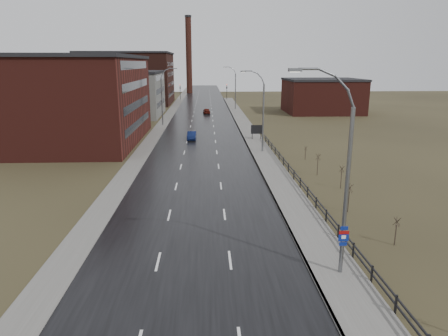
{
  "coord_description": "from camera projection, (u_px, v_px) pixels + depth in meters",
  "views": [
    {
      "loc": [
        0.89,
        -19.22,
        12.32
      ],
      "look_at": [
        2.44,
        16.03,
        3.0
      ],
      "focal_mm": 32.0,
      "sensor_mm": 36.0,
      "label": 1
    }
  ],
  "objects": [
    {
      "name": "warehouse_far",
      "position": [
        129.0,
        78.0,
        123.03
      ],
      "size": [
        26.52,
        24.48,
        15.5
      ],
      "color": "#331611",
      "rests_on": "ground"
    },
    {
      "name": "warehouse_mid",
      "position": [
        127.0,
        93.0,
        94.91
      ],
      "size": [
        16.32,
        20.4,
        10.5
      ],
      "color": "slate",
      "rests_on": "ground"
    },
    {
      "name": "streetlight_main",
      "position": [
        342.0,
        178.0,
        22.42
      ],
      "size": [
        3.91,
        0.29,
        12.11
      ],
      "color": "slate",
      "rests_on": "ground"
    },
    {
      "name": "smokestack",
      "position": [
        189.0,
        55.0,
        162.35
      ],
      "size": [
        2.7,
        2.7,
        30.7
      ],
      "color": "#331611",
      "rests_on": "ground"
    },
    {
      "name": "shrub_b",
      "position": [
        396.0,
        231.0,
        27.57
      ],
      "size": [
        0.49,
        0.52,
        2.06
      ],
      "color": "#382D23",
      "rests_on": "ground"
    },
    {
      "name": "building_right",
      "position": [
        322.0,
        96.0,
        101.09
      ],
      "size": [
        18.36,
        16.32,
        8.5
      ],
      "color": "#471914",
      "rests_on": "ground"
    },
    {
      "name": "curb_right",
      "position": [
        251.0,
        153.0,
        55.76
      ],
      "size": [
        0.16,
        180.0,
        0.18
      ],
      "primitive_type": "cube",
      "color": "slate",
      "rests_on": "ground"
    },
    {
      "name": "road",
      "position": [
        202.0,
        126.0,
        79.62
      ],
      "size": [
        14.0,
        300.0,
        0.06
      ],
      "primitive_type": "cube",
      "color": "black",
      "rests_on": "ground"
    },
    {
      "name": "ground",
      "position": [
        192.0,
        297.0,
        21.68
      ],
      "size": [
        320.0,
        320.0,
        0.0
      ],
      "primitive_type": "plane",
      "color": "#2D2819",
      "rests_on": "ground"
    },
    {
      "name": "shrub_c",
      "position": [
        349.0,
        197.0,
        33.65
      ],
      "size": [
        0.6,
        0.63,
        2.54
      ],
      "color": "#382D23",
      "rests_on": "ground"
    },
    {
      "name": "billboard",
      "position": [
        257.0,
        130.0,
        65.31
      ],
      "size": [
        1.9,
        0.17,
        2.5
      ],
      "color": "black",
      "rests_on": "ground"
    },
    {
      "name": "car_far",
      "position": [
        207.0,
        111.0,
        99.02
      ],
      "size": [
        1.88,
        4.2,
        1.4
      ],
      "primitive_type": "imported",
      "rotation": [
        0.0,
        0.0,
        3.2
      ],
      "color": "#4A130C",
      "rests_on": "ground"
    },
    {
      "name": "shrub_e",
      "position": [
        318.0,
        164.0,
        44.89
      ],
      "size": [
        0.58,
        0.61,
        2.46
      ],
      "color": "#382D23",
      "rests_on": "ground"
    },
    {
      "name": "car_near",
      "position": [
        192.0,
        136.0,
        65.75
      ],
      "size": [
        1.47,
        4.06,
        1.33
      ],
      "primitive_type": "imported",
      "rotation": [
        0.0,
        0.0,
        -0.01
      ],
      "color": "#0D1742",
      "rests_on": "ground"
    },
    {
      "name": "sidewalk_left",
      "position": [
        161.0,
        127.0,
        79.27
      ],
      "size": [
        2.4,
        260.0,
        0.12
      ],
      "primitive_type": "cube",
      "color": "#595651",
      "rests_on": "ground"
    },
    {
      "name": "traffic_light_left",
      "position": [
        180.0,
        86.0,
        136.07
      ],
      "size": [
        0.58,
        2.73,
        5.3
      ],
      "color": "black",
      "rests_on": "ground"
    },
    {
      "name": "warehouse_near",
      "position": [
        67.0,
        99.0,
        62.52
      ],
      "size": [
        22.44,
        28.56,
        13.5
      ],
      "color": "#471914",
      "rests_on": "ground"
    },
    {
      "name": "sidewalk_right",
      "position": [
        262.0,
        153.0,
        55.83
      ],
      "size": [
        3.2,
        180.0,
        0.18
      ],
      "primitive_type": "cube",
      "color": "#595651",
      "rests_on": "ground"
    },
    {
      "name": "streetlight_right_mid",
      "position": [
        261.0,
        111.0,
        55.32
      ],
      "size": [
        3.36,
        0.28,
        11.35
      ],
      "color": "slate",
      "rests_on": "ground"
    },
    {
      "name": "shrub_f",
      "position": [
        305.0,
        153.0,
        52.21
      ],
      "size": [
        0.43,
        0.45,
        1.8
      ],
      "color": "#382D23",
      "rests_on": "ground"
    },
    {
      "name": "guardrail",
      "position": [
        302.0,
        184.0,
        39.62
      ],
      "size": [
        0.1,
        53.05,
        1.1
      ],
      "color": "black",
      "rests_on": "ground"
    },
    {
      "name": "traffic_light_right",
      "position": [
        227.0,
        86.0,
        136.75
      ],
      "size": [
        0.58,
        2.73,
        5.3
      ],
      "color": "black",
      "rests_on": "ground"
    },
    {
      "name": "shrub_d",
      "position": [
        341.0,
        176.0,
        40.09
      ],
      "size": [
        0.56,
        0.59,
        2.38
      ],
      "color": "#382D23",
      "rests_on": "ground"
    },
    {
      "name": "streetlight_right_far",
      "position": [
        234.0,
        88.0,
        107.48
      ],
      "size": [
        3.36,
        0.28,
        11.35
      ],
      "color": "slate",
      "rests_on": "ground"
    },
    {
      "name": "streetlight_left",
      "position": [
        163.0,
        96.0,
        79.74
      ],
      "size": [
        3.36,
        0.28,
        11.35
      ],
      "color": "slate",
      "rests_on": "ground"
    }
  ]
}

